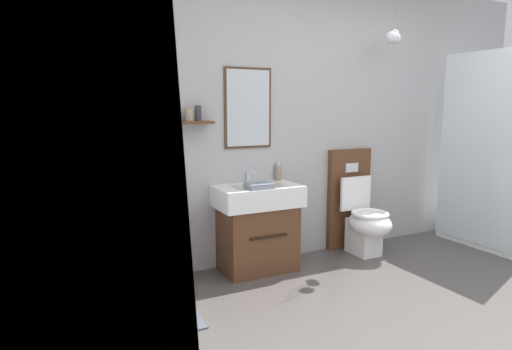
# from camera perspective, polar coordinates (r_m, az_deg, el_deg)

# --- Properties ---
(ground_plane) EXTENTS (6.25, 5.07, 0.10)m
(ground_plane) POSITION_cam_1_polar(r_m,az_deg,el_deg) (3.27, 28.23, -18.68)
(ground_plane) COLOR #4C4744
(ground_plane) RESTS_ON ground
(wall_back) EXTENTS (5.05, 0.54, 2.62)m
(wall_back) POSITION_cam_1_polar(r_m,az_deg,el_deg) (4.25, 8.45, 7.48)
(wall_back) COLOR #A8A8AA
(wall_back) RESTS_ON ground
(wall_left) EXTENTS (0.12, 3.87, 2.62)m
(wall_left) POSITION_cam_1_polar(r_m,az_deg,el_deg) (1.63, -27.30, 4.44)
(wall_left) COLOR #A8A8AA
(wall_left) RESTS_ON ground
(bath_mat) EXTENTS (0.68, 0.44, 0.01)m
(bath_mat) POSITION_cam_1_polar(r_m,az_deg,el_deg) (3.07, -14.06, -18.55)
(bath_mat) COLOR #474C56
(bath_mat) RESTS_ON ground
(vanity_sink_left) EXTENTS (0.73, 0.46, 0.75)m
(vanity_sink_left) POSITION_cam_1_polar(r_m,az_deg,el_deg) (3.45, -16.36, -8.54)
(vanity_sink_left) COLOR #56331E
(vanity_sink_left) RESTS_ON ground
(tap_on_left_sink) EXTENTS (0.03, 0.13, 0.11)m
(tap_on_left_sink) POSITION_cam_1_polar(r_m,az_deg,el_deg) (3.51, -17.12, -1.17)
(tap_on_left_sink) COLOR silver
(tap_on_left_sink) RESTS_ON vanity_sink_left
(vanity_sink_right) EXTENTS (0.73, 0.46, 0.75)m
(vanity_sink_right) POSITION_cam_1_polar(r_m,az_deg,el_deg) (3.77, 0.15, -6.68)
(vanity_sink_right) COLOR #56331E
(vanity_sink_right) RESTS_ON ground
(tap_on_right_sink) EXTENTS (0.03, 0.13, 0.11)m
(tap_on_right_sink) POSITION_cam_1_polar(r_m,az_deg,el_deg) (3.82, -0.91, 0.03)
(tap_on_right_sink) COLOR silver
(tap_on_right_sink) RESTS_ON vanity_sink_right
(toilet) EXTENTS (0.48, 0.63, 1.00)m
(toilet) POSITION_cam_1_polar(r_m,az_deg,el_deg) (4.35, 13.43, -5.06)
(toilet) COLOR #56331E
(toilet) RESTS_ON ground
(toothbrush_cup) EXTENTS (0.07, 0.07, 0.21)m
(toothbrush_cup) POSITION_cam_1_polar(r_m,az_deg,el_deg) (3.47, -21.70, -1.78)
(toothbrush_cup) COLOR silver
(toothbrush_cup) RESTS_ON vanity_sink_left
(soap_dispenser) EXTENTS (0.06, 0.06, 0.17)m
(soap_dispenser) POSITION_cam_1_polar(r_m,az_deg,el_deg) (3.95, 2.94, 0.31)
(soap_dispenser) COLOR gray
(soap_dispenser) RESTS_ON vanity_sink_right
(folded_hand_towel) EXTENTS (0.22, 0.16, 0.04)m
(folded_hand_towel) POSITION_cam_1_polar(r_m,az_deg,el_deg) (3.56, 0.48, -1.42)
(folded_hand_towel) COLOR gray
(folded_hand_towel) RESTS_ON vanity_sink_right
(shower_tray) EXTENTS (0.99, 1.00, 1.95)m
(shower_tray) POSITION_cam_1_polar(r_m,az_deg,el_deg) (5.10, 29.32, -3.68)
(shower_tray) COLOR white
(shower_tray) RESTS_ON ground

